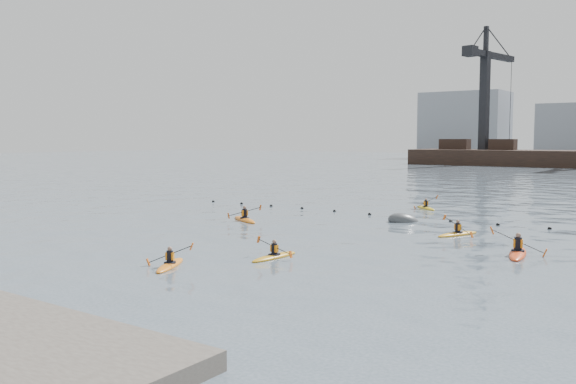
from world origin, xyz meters
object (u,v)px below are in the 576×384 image
object	(u,v)px
kayaker_5	(426,208)
mooring_buoy	(404,222)
kayaker_1	(274,256)
kayaker_2	(245,219)
kayaker_3	(458,234)
kayaker_0	(170,264)
kayaker_4	(518,252)

from	to	relation	value
kayaker_5	mooring_buoy	distance (m)	7.93
kayaker_1	kayaker_2	xyz separation A→B (m)	(-9.11, 8.95, 0.02)
mooring_buoy	kayaker_3	bearing A→B (deg)	-35.37
kayaker_5	mooring_buoy	xyz separation A→B (m)	(1.71, -7.74, -0.09)
kayaker_3	kayaker_0	bearing A→B (deg)	-93.20
mooring_buoy	kayaker_2	bearing A→B (deg)	-147.00
kayaker_2	kayaker_5	bearing A→B (deg)	2.96
kayaker_0	kayaker_3	xyz separation A→B (m)	(6.99, 15.20, 0.00)
kayaker_1	kayaker_2	distance (m)	12.77
kayaker_0	mooring_buoy	distance (m)	18.77
kayaker_1	kayaker_3	bearing A→B (deg)	71.62
kayaker_3	kayaker_5	world-z (taller)	kayaker_3
kayaker_2	mooring_buoy	xyz separation A→B (m)	(8.73, 5.67, -0.11)
kayaker_1	mooring_buoy	bearing A→B (deg)	94.93
kayaker_0	kayaker_4	world-z (taller)	kayaker_4
kayaker_2	kayaker_4	distance (m)	17.99
kayaker_0	kayaker_2	distance (m)	14.56
kayaker_5	kayaker_2	bearing A→B (deg)	-165.35
kayaker_3	mooring_buoy	size ratio (longest dim) A/B	1.44
kayaker_3	kayaker_4	size ratio (longest dim) A/B	0.83
kayaker_5	kayaker_1	bearing A→B (deg)	-132.38
kayaker_3	kayaker_4	bearing A→B (deg)	-21.33
kayaker_5	kayaker_0	bearing A→B (deg)	-138.63
kayaker_4	kayaker_3	bearing A→B (deg)	-54.46
kayaker_1	mooring_buoy	size ratio (longest dim) A/B	1.40
kayaker_4	mooring_buoy	world-z (taller)	kayaker_4
kayaker_2	kayaker_5	size ratio (longest dim) A/B	1.34
kayaker_5	mooring_buoy	world-z (taller)	kayaker_5
kayaker_2	mooring_buoy	bearing A→B (deg)	-26.41
kayaker_3	mooring_buoy	distance (m)	5.95
kayaker_4	kayaker_5	distance (m)	18.68
kayaker_2	mooring_buoy	distance (m)	10.42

